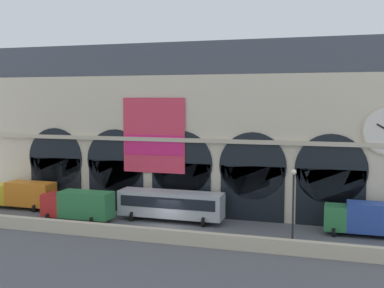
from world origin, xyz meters
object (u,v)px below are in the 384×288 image
(box_truck_west, at_px, (24,194))
(bus_center, at_px, (171,204))
(box_truck_east, at_px, (368,218))
(box_truck_midwest, at_px, (78,205))
(street_lamp_quayside, at_px, (293,199))

(box_truck_west, distance_m, bus_center, 18.10)
(bus_center, height_order, box_truck_east, box_truck_east)
(box_truck_midwest, height_order, bus_center, box_truck_midwest)
(box_truck_midwest, relative_size, box_truck_east, 1.00)
(box_truck_midwest, xyz_separation_m, bus_center, (9.21, 2.68, 0.08))
(box_truck_east, bearing_deg, box_truck_west, 179.70)
(box_truck_west, xyz_separation_m, bus_center, (18.09, -0.40, 0.08))
(box_truck_midwest, distance_m, bus_center, 9.59)
(box_truck_midwest, distance_m, street_lamp_quayside, 22.64)
(box_truck_midwest, bearing_deg, box_truck_west, 160.91)
(box_truck_midwest, bearing_deg, street_lamp_quayside, -9.48)
(bus_center, bearing_deg, box_truck_east, 0.61)
(box_truck_west, relative_size, box_truck_midwest, 1.00)
(box_truck_east, bearing_deg, bus_center, -179.39)
(box_truck_east, relative_size, street_lamp_quayside, 1.09)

